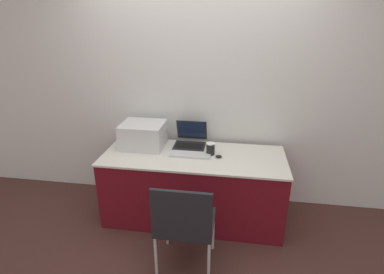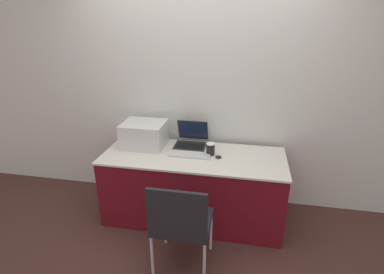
{
  "view_description": "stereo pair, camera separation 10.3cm",
  "coord_description": "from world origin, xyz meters",
  "px_view_note": "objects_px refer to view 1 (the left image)",
  "views": [
    {
      "loc": [
        0.4,
        -2.35,
        2.02
      ],
      "look_at": [
        -0.02,
        0.39,
        0.91
      ],
      "focal_mm": 28.0,
      "sensor_mm": 36.0,
      "label": 1
    },
    {
      "loc": [
        0.5,
        -2.33,
        2.02
      ],
      "look_at": [
        -0.02,
        0.39,
        0.91
      ],
      "focal_mm": 28.0,
      "sensor_mm": 36.0,
      "label": 2
    }
  ],
  "objects_px": {
    "external_keyboard": "(190,155)",
    "laptop_left": "(190,140)",
    "printer": "(143,134)",
    "chair": "(184,221)",
    "mouse": "(219,156)",
    "coffee_cup": "(211,149)"
  },
  "relations": [
    {
      "from": "external_keyboard",
      "to": "laptop_left",
      "type": "bearing_deg",
      "value": 98.31
    },
    {
      "from": "printer",
      "to": "chair",
      "type": "height_order",
      "value": "printer"
    },
    {
      "from": "external_keyboard",
      "to": "mouse",
      "type": "xyz_separation_m",
      "value": [
        0.29,
        -0.01,
        0.0
      ]
    },
    {
      "from": "printer",
      "to": "chair",
      "type": "xyz_separation_m",
      "value": [
        0.6,
        -0.9,
        -0.37
      ]
    },
    {
      "from": "printer",
      "to": "external_keyboard",
      "type": "height_order",
      "value": "printer"
    },
    {
      "from": "chair",
      "to": "laptop_left",
      "type": "bearing_deg",
      "value": 96.31
    },
    {
      "from": "printer",
      "to": "chair",
      "type": "relative_size",
      "value": 0.52
    },
    {
      "from": "laptop_left",
      "to": "mouse",
      "type": "xyz_separation_m",
      "value": [
        0.33,
        -0.28,
        -0.04
      ]
    },
    {
      "from": "laptop_left",
      "to": "chair",
      "type": "relative_size",
      "value": 0.41
    },
    {
      "from": "mouse",
      "to": "external_keyboard",
      "type": "bearing_deg",
      "value": 178.51
    },
    {
      "from": "external_keyboard",
      "to": "coffee_cup",
      "type": "xyz_separation_m",
      "value": [
        0.2,
        0.06,
        0.05
      ]
    },
    {
      "from": "printer",
      "to": "mouse",
      "type": "bearing_deg",
      "value": -11.74
    },
    {
      "from": "printer",
      "to": "laptop_left",
      "type": "distance_m",
      "value": 0.51
    },
    {
      "from": "coffee_cup",
      "to": "chair",
      "type": "bearing_deg",
      "value": -99.09
    },
    {
      "from": "laptop_left",
      "to": "mouse",
      "type": "height_order",
      "value": "laptop_left"
    },
    {
      "from": "external_keyboard",
      "to": "chair",
      "type": "bearing_deg",
      "value": -84.44
    },
    {
      "from": "external_keyboard",
      "to": "printer",
      "type": "bearing_deg",
      "value": 162.94
    },
    {
      "from": "external_keyboard",
      "to": "coffee_cup",
      "type": "relative_size",
      "value": 3.37
    },
    {
      "from": "coffee_cup",
      "to": "chair",
      "type": "distance_m",
      "value": 0.86
    },
    {
      "from": "external_keyboard",
      "to": "chair",
      "type": "relative_size",
      "value": 0.48
    },
    {
      "from": "chair",
      "to": "external_keyboard",
      "type": "bearing_deg",
      "value": 95.56
    },
    {
      "from": "printer",
      "to": "external_keyboard",
      "type": "distance_m",
      "value": 0.57
    }
  ]
}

